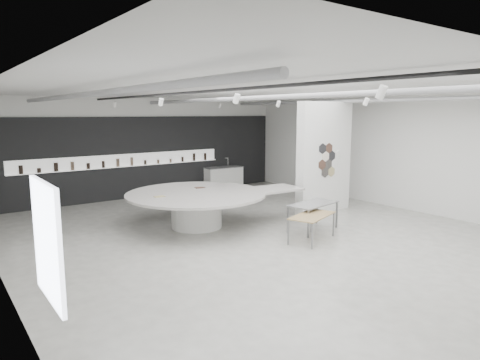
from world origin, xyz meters
TOP-DOWN VIEW (x-y plane):
  - room at (-0.09, -0.00)m, footprint 12.02×14.02m
  - back_wall_display at (-0.08, 6.93)m, footprint 11.80×0.27m
  - partition_column at (3.50, 1.00)m, footprint 2.20×0.38m
  - display_island at (-0.82, 1.74)m, footprint 5.21×4.26m
  - sample_table_wood at (0.81, -1.10)m, footprint 1.58×1.15m
  - sample_table_stone at (1.53, -0.44)m, footprint 1.61×1.01m
  - kitchen_counter at (3.28, 6.53)m, footprint 1.70×0.76m

SIDE VIEW (x-z plane):
  - kitchen_counter at x=3.28m, z-range -0.18..1.13m
  - sample_table_wood at x=0.81m, z-range 0.28..0.95m
  - display_island at x=-0.82m, z-range 0.15..1.17m
  - sample_table_stone at x=1.53m, z-range 0.32..1.09m
  - back_wall_display at x=-0.08m, z-range -0.01..3.09m
  - partition_column at x=3.50m, z-range 0.00..3.60m
  - room at x=-0.09m, z-range 0.16..3.98m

